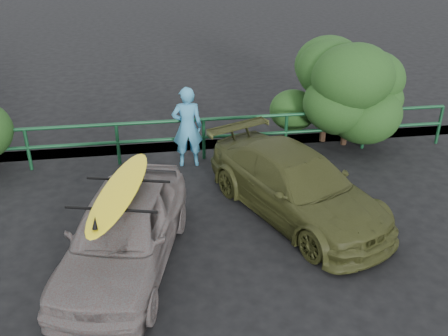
{
  "coord_description": "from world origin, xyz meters",
  "views": [
    {
      "loc": [
        -0.15,
        -5.79,
        5.21
      ],
      "look_at": [
        1.1,
        2.46,
        1.0
      ],
      "focal_mm": 40.0,
      "sensor_mm": 36.0,
      "label": 1
    }
  ],
  "objects_px": {
    "guardrail": "(161,141)",
    "olive_vehicle": "(296,185)",
    "man": "(187,127)",
    "surfboard": "(120,190)",
    "sedan": "(124,231)"
  },
  "relations": [
    {
      "from": "olive_vehicle",
      "to": "sedan",
      "type": "bearing_deg",
      "value": 175.78
    },
    {
      "from": "olive_vehicle",
      "to": "guardrail",
      "type": "bearing_deg",
      "value": 108.18
    },
    {
      "from": "olive_vehicle",
      "to": "surfboard",
      "type": "distance_m",
      "value": 3.5
    },
    {
      "from": "sedan",
      "to": "man",
      "type": "xyz_separation_m",
      "value": [
        1.34,
        3.6,
        0.28
      ]
    },
    {
      "from": "guardrail",
      "to": "olive_vehicle",
      "type": "xyz_separation_m",
      "value": [
        2.47,
        -2.73,
        0.1
      ]
    },
    {
      "from": "olive_vehicle",
      "to": "surfboard",
      "type": "height_order",
      "value": "surfboard"
    },
    {
      "from": "guardrail",
      "to": "man",
      "type": "relative_size",
      "value": 7.4
    },
    {
      "from": "olive_vehicle",
      "to": "surfboard",
      "type": "relative_size",
      "value": 1.59
    },
    {
      "from": "guardrail",
      "to": "surfboard",
      "type": "distance_m",
      "value": 4.05
    },
    {
      "from": "man",
      "to": "surfboard",
      "type": "relative_size",
      "value": 0.7
    },
    {
      "from": "olive_vehicle",
      "to": "surfboard",
      "type": "bearing_deg",
      "value": 175.78
    },
    {
      "from": "man",
      "to": "olive_vehicle",
      "type": "bearing_deg",
      "value": 129.6
    },
    {
      "from": "sedan",
      "to": "olive_vehicle",
      "type": "bearing_deg",
      "value": 34.38
    },
    {
      "from": "man",
      "to": "surfboard",
      "type": "height_order",
      "value": "man"
    },
    {
      "from": "sedan",
      "to": "surfboard",
      "type": "distance_m",
      "value": 0.75
    }
  ]
}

